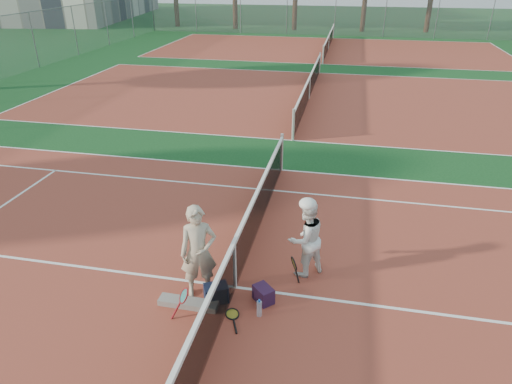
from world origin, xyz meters
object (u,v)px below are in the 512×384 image
racket_red (184,303)px  water_bottle (259,309)px  net_main (235,265)px  player_a (199,252)px  player_b (306,238)px  racket_black_held (294,271)px  sports_bag_navy (216,293)px  sports_bag_purple (263,294)px  racket_spare (232,314)px

racket_red → water_bottle: bearing=-23.3°
net_main → player_a: 0.73m
player_b → water_bottle: (-0.61, -1.37, -0.62)m
net_main → racket_black_held: bearing=17.5°
sports_bag_navy → sports_bag_purple: bearing=10.7°
net_main → racket_spare: size_ratio=18.30×
sports_bag_navy → racket_black_held: bearing=30.5°
player_a → sports_bag_purple: (1.15, -0.00, -0.73)m
sports_bag_purple → racket_spare: bearing=-134.9°
net_main → player_b: size_ratio=7.13×
player_b → racket_red: (-1.84, -1.62, -0.50)m
racket_black_held → racket_spare: size_ratio=0.98×
player_a → water_bottle: 1.42m
water_bottle → player_a: bearing=161.4°
player_a → sports_bag_purple: size_ratio=4.82×
net_main → sports_bag_purple: size_ratio=30.12×
player_a → racket_black_held: bearing=-2.8°
player_b → racket_spare: size_ratio=2.57×
racket_red → sports_bag_navy: bearing=14.5°
racket_red → racket_black_held: racket_black_held is taller
racket_spare → sports_bag_navy: bearing=27.6°
player_a → water_bottle: (1.15, -0.39, -0.73)m
player_b → racket_spare: (-1.06, -1.45, -0.75)m
net_main → racket_red: size_ratio=20.56×
racket_black_held → water_bottle: size_ratio=1.96×
net_main → player_b: (1.19, 0.72, 0.26)m
sports_bag_navy → sports_bag_purple: size_ratio=1.13×
sports_bag_navy → water_bottle: 0.85m
racket_spare → player_a: bearing=33.8°
player_b → sports_bag_navy: 1.93m
net_main → racket_spare: net_main is taller
racket_red → player_a: bearing=48.6°
water_bottle → player_b: bearing=66.1°
player_b → racket_red: player_b is taller
racket_spare → racket_black_held: bearing=-63.8°
player_a → net_main: bearing=1.8°
sports_bag_purple → player_a: bearing=179.9°
sports_bag_purple → sports_bag_navy: bearing=-169.3°
racket_black_held → water_bottle: bearing=37.7°
net_main → water_bottle: size_ratio=36.60×
net_main → player_a: player_a is taller
player_a → sports_bag_navy: size_ratio=4.28×
racket_spare → water_bottle: water_bottle is taller
net_main → racket_red: 1.13m
net_main → racket_black_held: 1.10m
racket_red → racket_spare: racket_red is taller
player_a → racket_red: size_ratio=3.29×
sports_bag_navy → player_b: bearing=38.7°
racket_black_held → sports_bag_navy: bearing=2.9°
player_b → water_bottle: bearing=24.7°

